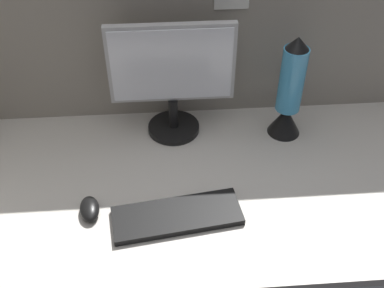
% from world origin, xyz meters
% --- Properties ---
extents(ground_plane, '(1.80, 0.80, 0.03)m').
position_xyz_m(ground_plane, '(0.00, 0.00, -0.01)').
color(ground_plane, beige).
extents(cubicle_wall_back, '(1.80, 0.06, 0.74)m').
position_xyz_m(cubicle_wall_back, '(0.00, 0.37, 0.37)').
color(cubicle_wall_back, gray).
rests_on(cubicle_wall_back, ground_plane).
extents(monitor, '(0.41, 0.18, 0.40)m').
position_xyz_m(monitor, '(-0.13, 0.25, 0.22)').
color(monitor, black).
rests_on(monitor, ground_plane).
extents(keyboard, '(0.38, 0.18, 0.02)m').
position_xyz_m(keyboard, '(-0.14, -0.16, 0.01)').
color(keyboard, black).
rests_on(keyboard, ground_plane).
extents(mouse, '(0.07, 0.10, 0.03)m').
position_xyz_m(mouse, '(-0.39, -0.12, 0.02)').
color(mouse, black).
rests_on(mouse, ground_plane).
extents(lava_lamp, '(0.11, 0.11, 0.37)m').
position_xyz_m(lava_lamp, '(0.25, 0.21, 0.15)').
color(lava_lamp, black).
rests_on(lava_lamp, ground_plane).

